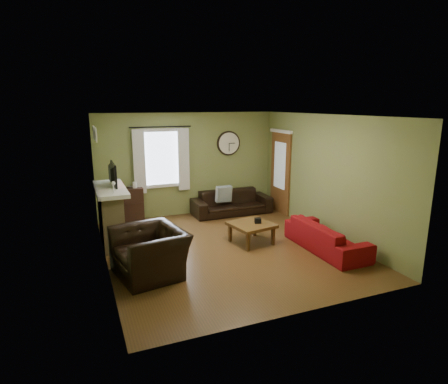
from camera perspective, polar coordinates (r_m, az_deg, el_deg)
name	(u,v)px	position (r m, az deg, el deg)	size (l,w,h in m)	color
floor	(227,248)	(7.58, 0.43, -8.47)	(4.60, 5.20, 0.00)	brown
ceiling	(227,115)	(7.04, 0.47, 11.58)	(4.60, 5.20, 0.00)	white
wall_left	(102,195)	(6.69, -18.08, -0.42)	(0.00, 5.20, 2.60)	olive
wall_right	(326,176)	(8.33, 15.25, 2.39)	(0.00, 5.20, 2.60)	olive
wall_back	(188,164)	(9.61, -5.47, 4.21)	(4.60, 0.00, 2.60)	olive
wall_front	(303,223)	(4.97, 11.95, -4.70)	(4.60, 0.00, 2.60)	olive
fireplace	(111,217)	(8.01, -16.89, -3.69)	(0.40, 1.40, 1.10)	tan
firebox	(121,228)	(8.10, -15.43, -5.26)	(0.04, 0.60, 0.55)	black
mantel	(110,189)	(7.86, -16.96, 0.45)	(0.58, 1.60, 0.08)	white
tv	(110,177)	(7.97, -17.02, 2.18)	(0.60, 0.08, 0.35)	black
tv_screen	(114,174)	(7.96, -16.47, 2.62)	(0.02, 0.62, 0.36)	#994C3F
medallion_left	(96,135)	(7.34, -18.93, 8.21)	(0.28, 0.28, 0.03)	white
medallion_mid	(95,134)	(7.69, -19.09, 8.40)	(0.28, 0.28, 0.03)	white
medallion_right	(94,132)	(8.04, -19.24, 8.57)	(0.28, 0.28, 0.03)	white
window_pane	(161,158)	(9.39, -9.57, 5.11)	(1.00, 0.02, 1.30)	silver
curtain_rod	(161,127)	(9.22, -9.62, 9.77)	(0.03, 0.03, 1.50)	black
curtain_left	(139,162)	(9.20, -12.78, 4.48)	(0.28, 0.04, 1.55)	silver
curtain_right	(184,160)	(9.44, -6.16, 4.94)	(0.28, 0.04, 1.55)	silver
wall_clock	(229,143)	(9.87, 0.73, 7.43)	(0.64, 0.06, 0.64)	white
door	(280,173)	(9.87, 8.59, 2.89)	(0.05, 0.90, 2.10)	brown
bookshelf	(128,205)	(9.32, -14.38, -1.98)	(0.71, 0.30, 0.84)	black
book	(127,182)	(9.36, -14.50, 1.48)	(0.16, 0.21, 0.02)	#563919
sofa_brown	(232,202)	(9.78, 1.17, -1.58)	(2.05, 0.80, 0.60)	black
pillow_left	(224,194)	(9.60, -0.04, -0.31)	(0.41, 0.12, 0.41)	gray
pillow_right	(223,194)	(9.61, -0.08, -0.29)	(0.40, 0.12, 0.40)	gray
sofa_red	(326,236)	(7.65, 15.31, -6.53)	(1.90, 0.74, 0.56)	maroon
armchair	(150,252)	(6.45, -11.23, -9.00)	(1.20, 1.05, 0.78)	black
coffee_table	(251,233)	(7.78, 4.17, -6.25)	(0.79, 0.79, 0.42)	#563919
tissue_box	(258,224)	(7.75, 5.15, -4.87)	(0.13, 0.13, 0.10)	black
wine_glass_a	(114,187)	(7.29, -16.47, 0.70)	(0.08, 0.08, 0.22)	white
wine_glass_b	(113,187)	(7.35, -16.51, 0.66)	(0.07, 0.07, 0.19)	white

